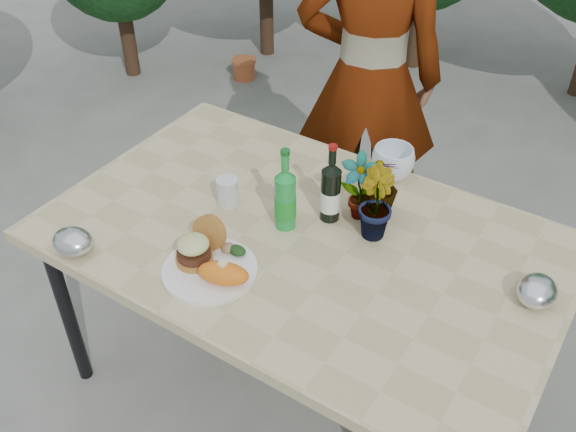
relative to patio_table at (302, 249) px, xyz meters
The scene contains 17 objects.
ground 0.69m from the patio_table, ahead, with size 80.00×80.00×0.00m, color slate.
patio_table is the anchor object (origin of this frame).
dinner_plate 0.33m from the patio_table, 115.37° to the right, with size 0.28×0.28×0.01m, color white.
burger_stack 0.35m from the patio_table, 125.42° to the right, with size 0.11×0.16×0.11m.
sweet_potato 0.33m from the patio_table, 102.58° to the right, with size 0.15×0.08×0.06m, color orange.
grilled_veg 0.24m from the patio_table, 121.41° to the right, with size 0.08×0.05×0.03m.
wine_bottle 0.20m from the patio_table, 77.19° to the left, with size 0.07×0.07×0.28m.
sparkling_water 0.18m from the patio_table, behind, with size 0.07×0.07×0.28m.
plastic_cup 0.31m from the patio_table, behind, with size 0.07×0.07×0.10m, color silver.
seedling_left 0.27m from the patio_table, 60.91° to the left, with size 0.12×0.08×0.23m, color #29521C.
seedling_mid 0.28m from the patio_table, 36.30° to the left, with size 0.13×0.10×0.23m, color #245A1F.
seedling_right 0.32m from the patio_table, 59.29° to the left, with size 0.12×0.12×0.21m, color #2B5D20.
blue_bowl 0.46m from the patio_table, 77.88° to the left, with size 0.15×0.15×0.12m, color white.
foil_packet_left 0.70m from the patio_table, 140.66° to the right, with size 0.13×0.11×0.08m, color silver.
foil_packet_right 0.71m from the patio_table, ahead, with size 0.13×0.11×0.08m, color silver.
person 0.94m from the patio_table, 104.87° to the left, with size 0.61×0.40×1.67m, color #A26A51.
terracotta_pot 2.67m from the patio_table, 130.76° to the left, with size 0.17×0.17×0.14m.
Camera 1 is at (0.80, -1.30, 2.05)m, focal length 40.00 mm.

